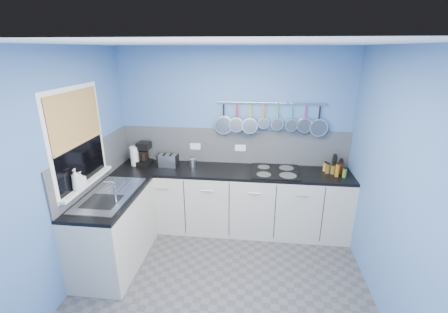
% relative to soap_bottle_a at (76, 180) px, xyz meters
% --- Properties ---
extents(floor, '(3.20, 3.00, 0.02)m').
position_rel_soap_bottle_a_xyz_m(floor, '(1.53, -0.08, -1.18)').
color(floor, '#47474C').
rests_on(floor, ground).
extents(ceiling, '(3.20, 3.00, 0.02)m').
position_rel_soap_bottle_a_xyz_m(ceiling, '(1.53, -0.08, 1.34)').
color(ceiling, white).
rests_on(ceiling, ground).
extents(wall_back, '(3.20, 0.02, 2.50)m').
position_rel_soap_bottle_a_xyz_m(wall_back, '(1.53, 1.43, 0.08)').
color(wall_back, '#4870AF').
rests_on(wall_back, ground).
extents(wall_front, '(3.20, 0.02, 2.50)m').
position_rel_soap_bottle_a_xyz_m(wall_front, '(1.53, -1.59, 0.08)').
color(wall_front, '#4870AF').
rests_on(wall_front, ground).
extents(wall_left, '(0.02, 3.00, 2.50)m').
position_rel_soap_bottle_a_xyz_m(wall_left, '(-0.08, -0.08, 0.08)').
color(wall_left, '#4870AF').
rests_on(wall_left, ground).
extents(wall_right, '(0.02, 3.00, 2.50)m').
position_rel_soap_bottle_a_xyz_m(wall_right, '(3.14, -0.08, 0.08)').
color(wall_right, '#4870AF').
rests_on(wall_right, ground).
extents(backsplash_back, '(3.20, 0.02, 0.50)m').
position_rel_soap_bottle_a_xyz_m(backsplash_back, '(1.53, 1.41, -0.02)').
color(backsplash_back, gray).
rests_on(backsplash_back, wall_back).
extents(backsplash_left, '(0.02, 1.80, 0.50)m').
position_rel_soap_bottle_a_xyz_m(backsplash_left, '(-0.06, 0.52, -0.02)').
color(backsplash_left, gray).
rests_on(backsplash_left, wall_left).
extents(cabinet_run_back, '(3.20, 0.60, 0.86)m').
position_rel_soap_bottle_a_xyz_m(cabinet_run_back, '(1.53, 1.12, -0.74)').
color(cabinet_run_back, '#BCB5A9').
rests_on(cabinet_run_back, ground).
extents(worktop_back, '(3.20, 0.60, 0.04)m').
position_rel_soap_bottle_a_xyz_m(worktop_back, '(1.53, 1.12, -0.29)').
color(worktop_back, black).
rests_on(worktop_back, cabinet_run_back).
extents(cabinet_run_left, '(0.60, 1.20, 0.86)m').
position_rel_soap_bottle_a_xyz_m(cabinet_run_left, '(0.23, 0.22, -0.74)').
color(cabinet_run_left, '#BCB5A9').
rests_on(cabinet_run_left, ground).
extents(worktop_left, '(0.60, 1.20, 0.04)m').
position_rel_soap_bottle_a_xyz_m(worktop_left, '(0.23, 0.22, -0.29)').
color(worktop_left, black).
rests_on(worktop_left, cabinet_run_left).
extents(window_frame, '(0.01, 1.00, 1.10)m').
position_rel_soap_bottle_a_xyz_m(window_frame, '(-0.05, 0.22, 0.38)').
color(window_frame, white).
rests_on(window_frame, wall_left).
extents(window_glass, '(0.01, 0.90, 1.00)m').
position_rel_soap_bottle_a_xyz_m(window_glass, '(-0.04, 0.22, 0.38)').
color(window_glass, black).
rests_on(window_glass, wall_left).
extents(bamboo_blind, '(0.01, 0.90, 0.55)m').
position_rel_soap_bottle_a_xyz_m(bamboo_blind, '(-0.03, 0.22, 0.61)').
color(bamboo_blind, '#C48C45').
rests_on(bamboo_blind, wall_left).
extents(window_sill, '(0.10, 0.98, 0.03)m').
position_rel_soap_bottle_a_xyz_m(window_sill, '(-0.02, 0.22, -0.13)').
color(window_sill, white).
rests_on(window_sill, wall_left).
extents(sink_unit, '(0.50, 0.95, 0.01)m').
position_rel_soap_bottle_a_xyz_m(sink_unit, '(0.23, 0.22, -0.27)').
color(sink_unit, silver).
rests_on(sink_unit, worktop_left).
extents(mixer_tap, '(0.12, 0.08, 0.26)m').
position_rel_soap_bottle_a_xyz_m(mixer_tap, '(0.39, 0.04, -0.14)').
color(mixer_tap, silver).
rests_on(mixer_tap, worktop_left).
extents(socket_left, '(0.15, 0.01, 0.09)m').
position_rel_soap_bottle_a_xyz_m(socket_left, '(0.98, 1.39, -0.04)').
color(socket_left, white).
rests_on(socket_left, backsplash_back).
extents(socket_right, '(0.15, 0.01, 0.09)m').
position_rel_soap_bottle_a_xyz_m(socket_right, '(1.63, 1.39, -0.04)').
color(socket_right, white).
rests_on(socket_right, backsplash_back).
extents(pot_rail, '(1.45, 0.02, 0.02)m').
position_rel_soap_bottle_a_xyz_m(pot_rail, '(2.03, 1.37, 0.61)').
color(pot_rail, silver).
rests_on(pot_rail, wall_back).
extents(soap_bottle_a, '(0.11, 0.11, 0.24)m').
position_rel_soap_bottle_a_xyz_m(soap_bottle_a, '(0.00, 0.00, 0.00)').
color(soap_bottle_a, white).
rests_on(soap_bottle_a, window_sill).
extents(soap_bottle_b, '(0.10, 0.10, 0.17)m').
position_rel_soap_bottle_a_xyz_m(soap_bottle_b, '(0.00, 0.09, -0.03)').
color(soap_bottle_b, white).
rests_on(soap_bottle_b, window_sill).
extents(paper_towel, '(0.14, 0.14, 0.27)m').
position_rel_soap_bottle_a_xyz_m(paper_towel, '(0.16, 1.15, -0.13)').
color(paper_towel, white).
rests_on(paper_towel, worktop_back).
extents(coffee_maker, '(0.19, 0.21, 0.32)m').
position_rel_soap_bottle_a_xyz_m(coffee_maker, '(0.28, 1.19, -0.11)').
color(coffee_maker, black).
rests_on(coffee_maker, worktop_back).
extents(toaster, '(0.27, 0.17, 0.17)m').
position_rel_soap_bottle_a_xyz_m(toaster, '(0.63, 1.16, -0.19)').
color(toaster, silver).
rests_on(toaster, worktop_back).
extents(canister, '(0.09, 0.09, 0.12)m').
position_rel_soap_bottle_a_xyz_m(canister, '(0.99, 1.16, -0.21)').
color(canister, silver).
rests_on(canister, worktop_back).
extents(hob, '(0.64, 0.56, 0.01)m').
position_rel_soap_bottle_a_xyz_m(hob, '(2.12, 1.11, -0.26)').
color(hob, black).
rests_on(hob, worktop_back).
extents(pan_0, '(0.25, 0.05, 0.44)m').
position_rel_soap_bottle_a_xyz_m(pan_0, '(1.40, 1.36, 0.39)').
color(pan_0, silver).
rests_on(pan_0, pot_rail).
extents(pan_1, '(0.20, 0.11, 0.39)m').
position_rel_soap_bottle_a_xyz_m(pan_1, '(1.58, 1.36, 0.41)').
color(pan_1, silver).
rests_on(pan_1, pot_rail).
extents(pan_2, '(0.22, 0.12, 0.41)m').
position_rel_soap_bottle_a_xyz_m(pan_2, '(1.76, 1.36, 0.41)').
color(pan_2, silver).
rests_on(pan_2, pot_rail).
extents(pan_3, '(0.15, 0.08, 0.34)m').
position_rel_soap_bottle_a_xyz_m(pan_3, '(1.94, 1.36, 0.44)').
color(pan_3, silver).
rests_on(pan_3, pot_rail).
extents(pan_4, '(0.17, 0.09, 0.36)m').
position_rel_soap_bottle_a_xyz_m(pan_4, '(2.12, 1.36, 0.43)').
color(pan_4, silver).
rests_on(pan_4, pot_rail).
extents(pan_5, '(0.17, 0.12, 0.36)m').
position_rel_soap_bottle_a_xyz_m(pan_5, '(2.30, 1.36, 0.43)').
color(pan_5, silver).
rests_on(pan_5, pot_rail).
extents(pan_6, '(0.20, 0.06, 0.39)m').
position_rel_soap_bottle_a_xyz_m(pan_6, '(2.48, 1.36, 0.42)').
color(pan_6, silver).
rests_on(pan_6, pot_rail).
extents(pan_7, '(0.24, 0.07, 0.43)m').
position_rel_soap_bottle_a_xyz_m(pan_7, '(2.67, 1.36, 0.40)').
color(pan_7, silver).
rests_on(pan_7, pot_rail).
extents(condiment_0, '(0.06, 0.06, 0.16)m').
position_rel_soap_bottle_a_xyz_m(condiment_0, '(2.99, 1.24, -0.19)').
color(condiment_0, black).
rests_on(condiment_0, worktop_back).
extents(condiment_1, '(0.06, 0.06, 0.22)m').
position_rel_soap_bottle_a_xyz_m(condiment_1, '(2.90, 1.23, -0.16)').
color(condiment_1, black).
rests_on(condiment_1, worktop_back).
extents(condiment_2, '(0.06, 0.06, 0.12)m').
position_rel_soap_bottle_a_xyz_m(condiment_2, '(2.79, 1.23, -0.21)').
color(condiment_2, olive).
rests_on(condiment_2, worktop_back).
extents(condiment_3, '(0.06, 0.06, 0.14)m').
position_rel_soap_bottle_a_xyz_m(condiment_3, '(2.97, 1.15, -0.20)').
color(condiment_3, '#4C190C').
rests_on(condiment_3, worktop_back).
extents(condiment_4, '(0.07, 0.07, 0.11)m').
position_rel_soap_bottle_a_xyz_m(condiment_4, '(2.87, 1.14, -0.21)').
color(condiment_4, brown).
rests_on(condiment_4, worktop_back).
extents(condiment_5, '(0.06, 0.06, 0.13)m').
position_rel_soap_bottle_a_xyz_m(condiment_5, '(2.81, 1.15, -0.21)').
color(condiment_5, brown).
rests_on(condiment_5, worktop_back).
extents(condiment_6, '(0.05, 0.05, 0.11)m').
position_rel_soap_bottle_a_xyz_m(condiment_6, '(2.99, 1.04, -0.21)').
color(condiment_6, '#3F721E').
rests_on(condiment_6, worktop_back).
extents(condiment_7, '(0.05, 0.05, 0.17)m').
position_rel_soap_bottle_a_xyz_m(condiment_7, '(2.90, 1.04, -0.18)').
color(condiment_7, '#8C5914').
rests_on(condiment_7, worktop_back).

